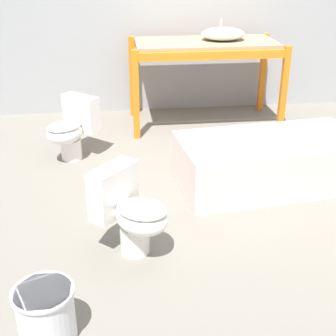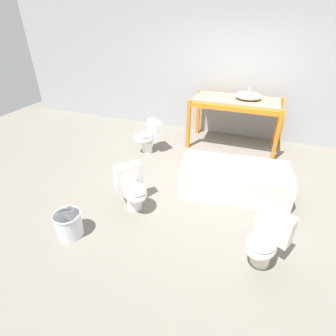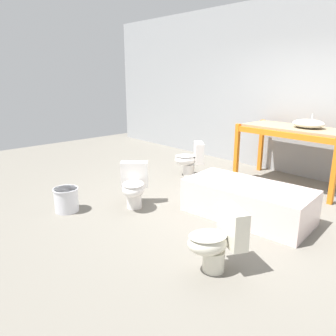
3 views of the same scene
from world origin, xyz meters
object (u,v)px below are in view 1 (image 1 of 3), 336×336
object	(u,v)px
bathtub_main	(270,158)
toilet_far	(131,211)
toilet_extra	(72,128)
sink_basin	(223,34)
bucket_white	(46,313)

from	to	relation	value
bathtub_main	toilet_far	distance (m)	1.57
bathtub_main	toilet_extra	size ratio (longest dim) A/B	2.72
sink_basin	bathtub_main	xyz separation A→B (m)	(0.08, -1.73, -0.81)
sink_basin	bucket_white	distance (m)	3.92
bathtub_main	toilet_far	world-z (taller)	toilet_far
toilet_far	toilet_extra	size ratio (longest dim) A/B	1.00
bucket_white	bathtub_main	bearing A→B (deg)	42.59
bucket_white	toilet_far	bearing A→B (deg)	56.83
toilet_extra	bucket_white	xyz separation A→B (m)	(0.01, -2.49, -0.15)
toilet_far	toilet_extra	world-z (taller)	same
toilet_far	bucket_white	bearing A→B (deg)	-171.33
sink_basin	bucket_white	size ratio (longest dim) A/B	1.48
sink_basin	bathtub_main	size ratio (longest dim) A/B	0.30
toilet_far	toilet_extra	xyz separation A→B (m)	(-0.52, 1.71, 0.00)
bathtub_main	sink_basin	bearing A→B (deg)	86.22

